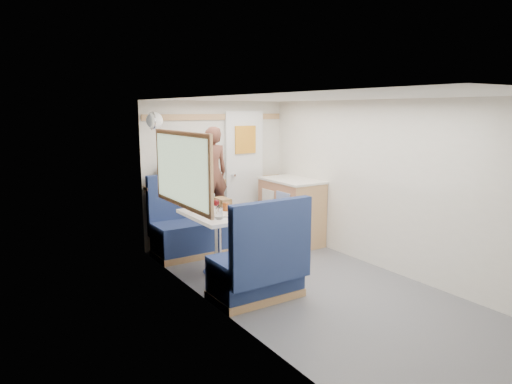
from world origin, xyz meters
TOP-DOWN VIEW (x-y plane):
  - floor at (0.00, 0.00)m, footprint 4.50×4.50m
  - ceiling at (0.00, 0.00)m, footprint 4.50×4.50m
  - wall_back at (0.00, 2.25)m, footprint 2.20×0.02m
  - wall_left at (-1.10, 0.00)m, footprint 0.02×4.50m
  - wall_right at (1.10, 0.00)m, footprint 0.02×4.50m
  - oak_trim_low at (0.00, 2.23)m, footprint 2.15×0.02m
  - oak_trim_high at (0.00, 2.23)m, footprint 2.15×0.02m
  - side_window at (-1.08, 1.00)m, footprint 0.04×1.30m
  - rear_door at (0.45, 2.22)m, footprint 0.62×0.12m
  - dinette_table at (-0.65, 1.00)m, footprint 0.62×0.92m
  - bench_far at (-0.65, 1.86)m, footprint 0.90×0.59m
  - bench_near at (-0.65, 0.14)m, footprint 0.90×0.59m
  - ledge at (-0.65, 2.12)m, footprint 0.90×0.14m
  - dome_light at (-1.04, 1.85)m, footprint 0.20×0.20m
  - galley_counter at (0.82, 1.55)m, footprint 0.57×0.92m
  - person at (-0.26, 1.88)m, footprint 0.45×0.30m
  - duffel_bag at (-0.61, 2.12)m, footprint 0.59×0.40m
  - tray at (-0.60, 0.92)m, footprint 0.39×0.44m
  - orange_fruit at (-0.43, 0.71)m, footprint 0.07×0.07m
  - cheese_block at (-0.57, 0.79)m, footprint 0.11×0.08m
  - wine_glass at (-0.68, 0.97)m, footprint 0.08×0.08m
  - tumbler_left at (-0.76, 0.75)m, footprint 0.08×0.08m
  - tumbler_mid at (-0.83, 1.20)m, footprint 0.07×0.07m
  - beer_glass at (-0.55, 0.99)m, footprint 0.07×0.07m
  - pepper_grinder at (-0.55, 1.18)m, footprint 0.04×0.04m
  - bread_loaf at (-0.43, 1.30)m, footprint 0.13×0.25m

SIDE VIEW (x-z plane):
  - floor at x=0.00m, z-range 0.00..0.00m
  - bench_far at x=-0.65m, z-range -0.22..0.83m
  - bench_near at x=-0.65m, z-range -0.22..0.83m
  - galley_counter at x=0.82m, z-range 0.01..0.93m
  - dinette_table at x=-0.65m, z-range 0.21..0.93m
  - tray at x=-0.60m, z-range 0.72..0.74m
  - cheese_block at x=-0.57m, z-range 0.74..0.78m
  - pepper_grinder at x=-0.55m, z-range 0.72..0.82m
  - bread_loaf at x=-0.43m, z-range 0.72..0.82m
  - orange_fruit at x=-0.43m, z-range 0.74..0.81m
  - beer_glass at x=-0.55m, z-range 0.72..0.83m
  - tumbler_mid at x=-0.83m, z-range 0.72..0.84m
  - tumbler_left at x=-0.76m, z-range 0.72..0.84m
  - wine_glass at x=-0.68m, z-range 0.76..0.93m
  - oak_trim_low at x=0.00m, z-range 0.81..0.89m
  - ledge at x=-0.65m, z-range 0.86..0.90m
  - rear_door at x=0.45m, z-range 0.04..1.90m
  - wall_back at x=0.00m, z-range 0.00..2.00m
  - wall_left at x=-1.10m, z-range 0.00..2.00m
  - wall_right at x=1.10m, z-range 0.00..2.00m
  - duffel_bag at x=-0.61m, z-range 0.90..1.16m
  - person at x=-0.26m, z-range 0.45..1.66m
  - side_window at x=-1.08m, z-range 0.89..1.61m
  - dome_light at x=-1.04m, z-range 1.65..1.85m
  - oak_trim_high at x=0.00m, z-range 1.74..1.82m
  - ceiling at x=0.00m, z-range 2.00..2.00m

